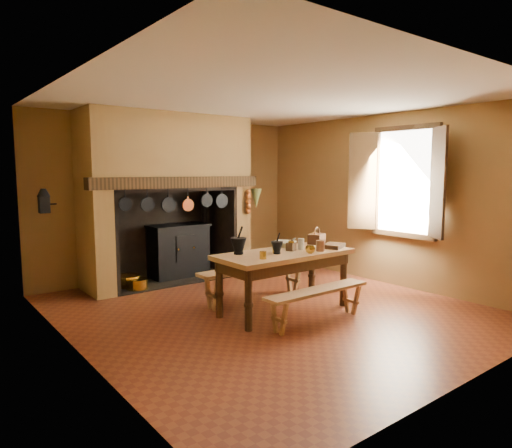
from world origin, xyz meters
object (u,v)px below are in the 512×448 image
at_px(iron_range, 179,250).
at_px(wicker_basket, 317,238).
at_px(coffee_grinder, 291,246).
at_px(bench_front, 317,298).
at_px(mixing_bowl, 284,244).
at_px(work_table, 284,261).

relative_size(iron_range, wicker_basket, 5.07).
relative_size(iron_range, coffee_grinder, 9.61).
xyz_separation_m(iron_range, bench_front, (0.15, -3.26, -0.16)).
distance_m(coffee_grinder, mixing_bowl, 0.32).
xyz_separation_m(iron_range, mixing_bowl, (0.42, -2.33, 0.36)).
bearing_deg(bench_front, mixing_bowl, 73.68).
height_order(iron_range, wicker_basket, iron_range).
bearing_deg(coffee_grinder, bench_front, -120.27).
relative_size(work_table, wicker_basket, 5.90).
relative_size(iron_range, work_table, 0.86).
height_order(iron_range, work_table, iron_range).
xyz_separation_m(work_table, coffee_grinder, (0.14, 0.02, 0.19)).
height_order(iron_range, coffee_grinder, iron_range).
bearing_deg(bench_front, iron_range, 92.63).
bearing_deg(iron_range, coffee_grinder, -83.73).
xyz_separation_m(coffee_grinder, mixing_bowl, (0.13, 0.29, -0.02)).
height_order(work_table, wicker_basket, wicker_basket).
bearing_deg(wicker_basket, mixing_bowl, 147.51).
bearing_deg(iron_range, mixing_bowl, -79.73).
relative_size(work_table, mixing_bowl, 5.76).
distance_m(iron_range, coffee_grinder, 2.66).
bearing_deg(work_table, coffee_grinder, 7.08).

